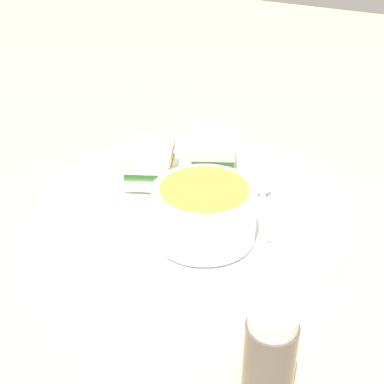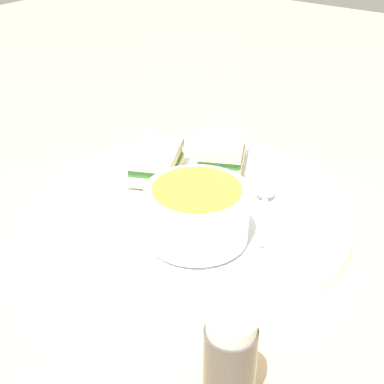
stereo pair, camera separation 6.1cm
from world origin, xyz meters
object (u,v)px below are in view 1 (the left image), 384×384
at_px(soup_bowl, 204,212).
at_px(sandwich_half_near, 213,151).
at_px(salt_shaker, 269,359).
at_px(sandwich_half_far, 149,163).
at_px(spoon, 263,191).

bearing_deg(soup_bowl, sandwich_half_near, 25.63).
xyz_separation_m(sandwich_half_near, salt_shaker, (-0.29, -0.21, 0.00)).
relative_size(sandwich_half_far, salt_shaker, 1.12).
height_order(soup_bowl, sandwich_half_far, soup_bowl).
bearing_deg(soup_bowl, salt_shaker, -135.92).
xyz_separation_m(soup_bowl, spoon, (0.11, -0.02, -0.03)).
height_order(sandwich_half_near, salt_shaker, salt_shaker).
distance_m(spoon, sandwich_half_near, 0.10).
relative_size(sandwich_half_near, sandwich_half_far, 1.00).
bearing_deg(salt_shaker, soup_bowl, 44.08).
height_order(sandwich_half_near, sandwich_half_far, same).
height_order(soup_bowl, spoon, soup_bowl).
distance_m(soup_bowl, sandwich_half_far, 0.15).
bearing_deg(spoon, sandwich_half_near, 38.30).
distance_m(soup_bowl, spoon, 0.11).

